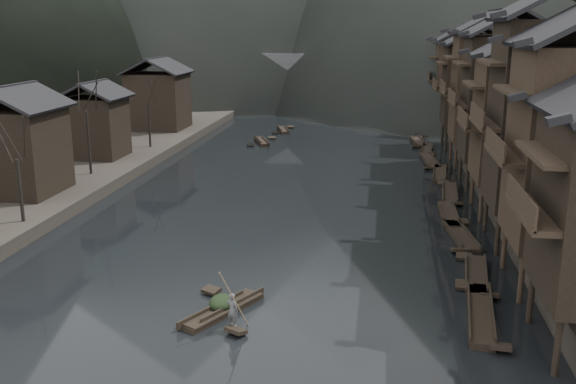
# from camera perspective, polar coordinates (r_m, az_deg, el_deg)

# --- Properties ---
(water) EXTENTS (300.00, 300.00, 0.00)m
(water) POSITION_cam_1_polar(r_m,az_deg,el_deg) (37.88, -2.86, -6.39)
(water) COLOR black
(water) RESTS_ON ground
(left_bank) EXTENTS (40.00, 200.00, 1.20)m
(left_bank) POSITION_cam_1_polar(r_m,az_deg,el_deg) (86.62, -20.86, 5.11)
(left_bank) COLOR #2D2823
(left_bank) RESTS_ON ground
(stilt_houses) EXTENTS (9.00, 67.60, 16.29)m
(stilt_houses) POSITION_cam_1_polar(r_m,az_deg,el_deg) (54.89, 19.38, 9.09)
(stilt_houses) COLOR black
(stilt_houses) RESTS_ON ground
(left_houses) EXTENTS (8.10, 53.20, 8.73)m
(left_houses) POSITION_cam_1_polar(r_m,az_deg,el_deg) (61.78, -18.28, 6.57)
(left_houses) COLOR black
(left_houses) RESTS_ON left_bank
(bare_trees) EXTENTS (3.91, 42.09, 7.82)m
(bare_trees) POSITION_cam_1_polar(r_m,az_deg,el_deg) (54.21, -18.11, 6.29)
(bare_trees) COLOR black
(bare_trees) RESTS_ON left_bank
(moored_sampans) EXTENTS (3.36, 74.12, 0.47)m
(moored_sampans) POSITION_cam_1_polar(r_m,az_deg,el_deg) (64.34, 12.82, 2.31)
(moored_sampans) COLOR black
(moored_sampans) RESTS_ON water
(midriver_boats) EXTENTS (14.70, 38.00, 0.45)m
(midriver_boats) POSITION_cam_1_polar(r_m,az_deg,el_deg) (91.42, 3.00, 6.26)
(midriver_boats) COLOR black
(midriver_boats) RESTS_ON water
(stone_bridge) EXTENTS (40.00, 6.00, 9.00)m
(stone_bridge) POSITION_cam_1_polar(r_m,az_deg,el_deg) (107.21, 4.64, 10.12)
(stone_bridge) COLOR #4C4C4F
(stone_bridge) RESTS_ON ground
(hero_sampan) EXTENTS (3.39, 5.24, 0.44)m
(hero_sampan) POSITION_cam_1_polar(r_m,az_deg,el_deg) (31.83, -5.83, -10.32)
(hero_sampan) COLOR black
(hero_sampan) RESTS_ON water
(cargo_heap) EXTENTS (1.20, 1.57, 0.72)m
(cargo_heap) POSITION_cam_1_polar(r_m,az_deg,el_deg) (31.81, -5.97, -9.16)
(cargo_heap) COLOR black
(cargo_heap) RESTS_ON hero_sampan
(boatman) EXTENTS (0.70, 0.59, 1.62)m
(boatman) POSITION_cam_1_polar(r_m,az_deg,el_deg) (29.71, -4.97, -9.97)
(boatman) COLOR #5E5E61
(boatman) RESTS_ON hero_sampan
(bamboo_pole) EXTENTS (1.17, 1.79, 3.75)m
(bamboo_pole) POSITION_cam_1_polar(r_m,az_deg,el_deg) (28.65, -4.70, -5.11)
(bamboo_pole) COLOR #8C7A51
(bamboo_pole) RESTS_ON boatman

